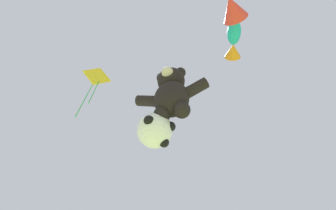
{
  "coord_description": "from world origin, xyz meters",
  "views": [
    {
      "loc": [
        3.4,
        -0.07,
        1.42
      ],
      "look_at": [
        1.98,
        4.25,
        7.15
      ],
      "focal_mm": 28.0,
      "sensor_mm": 36.0,
      "label": 1
    }
  ],
  "objects_px": {
    "soccer_ball_kite": "(155,130)",
    "teddy_bear_kite": "(171,93)",
    "diamond_kite": "(96,80)",
    "fish_kite_teal": "(233,42)"
  },
  "relations": [
    {
      "from": "soccer_ball_kite",
      "to": "teddy_bear_kite",
      "type": "bearing_deg",
      "value": -24.38
    },
    {
      "from": "teddy_bear_kite",
      "to": "soccer_ball_kite",
      "type": "relative_size",
      "value": 2.13
    },
    {
      "from": "teddy_bear_kite",
      "to": "diamond_kite",
      "type": "relative_size",
      "value": 0.77
    },
    {
      "from": "teddy_bear_kite",
      "to": "diamond_kite",
      "type": "height_order",
      "value": "diamond_kite"
    },
    {
      "from": "teddy_bear_kite",
      "to": "soccer_ball_kite",
      "type": "distance_m",
      "value": 1.39
    },
    {
      "from": "teddy_bear_kite",
      "to": "soccer_ball_kite",
      "type": "bearing_deg",
      "value": 155.62
    },
    {
      "from": "teddy_bear_kite",
      "to": "fish_kite_teal",
      "type": "relative_size",
      "value": 1.61
    },
    {
      "from": "fish_kite_teal",
      "to": "soccer_ball_kite",
      "type": "bearing_deg",
      "value": 175.17
    },
    {
      "from": "fish_kite_teal",
      "to": "diamond_kite",
      "type": "xyz_separation_m",
      "value": [
        -5.47,
        -0.1,
        0.01
      ]
    },
    {
      "from": "soccer_ball_kite",
      "to": "diamond_kite",
      "type": "xyz_separation_m",
      "value": [
        -2.53,
        -0.35,
        3.37
      ]
    }
  ]
}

